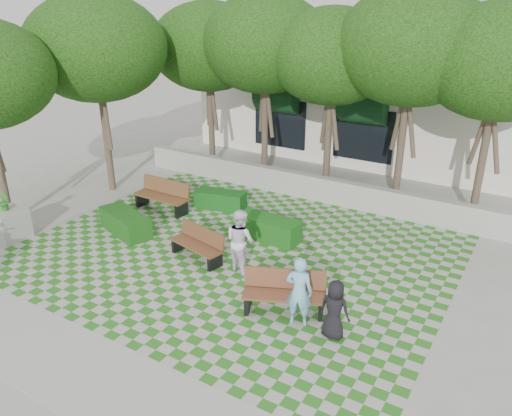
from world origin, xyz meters
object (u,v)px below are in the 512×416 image
Objects in this scene: person_blue at (299,291)px; person_dark at (335,310)px; bench_mid at (198,244)px; bench_west at (162,196)px; hedge_west at (125,223)px; person_white at (240,240)px; planter_back at (9,223)px; hedge_midleft at (220,200)px; hedge_midright at (268,228)px; bench_east at (284,293)px.

person_blue is 1.22× the size of person_dark.
bench_west reaches higher than bench_mid.
bench_west is 2.06m from hedge_west.
person_blue reaches higher than bench_west.
person_blue is 0.95× the size of person_white.
planter_back is at bearing -120.09° from bench_west.
hedge_midleft is 1.13× the size of planter_back.
bench_west is at bearing 158.01° from bench_mid.
hedge_west is 7.04m from person_blue.
hedge_midright is at bearing 0.24° from bench_west.
bench_east is at bearing -10.37° from hedge_west.
bench_mid is 6.11m from planter_back.
hedge_west is 1.27× the size of planter_back.
bench_east is 1.03× the size of hedge_west.
bench_west is at bearing -8.53° from person_white.
bench_east is 3.50m from bench_mid.
person_dark reaches higher than hedge_midleft.
person_blue reaches higher than bench_mid.
hedge_midright and hedge_west have the same top height.
person_blue is 2.84m from person_white.
person_blue is (7.10, -3.48, 0.33)m from bench_west.
person_white is (-2.48, 1.38, 0.04)m from person_blue.
bench_west is 4.91m from planter_back.
person_blue is (3.85, -1.28, 0.40)m from bench_mid.
bench_mid is 3.92m from bench_west.
planter_back is at bearing 32.33° from person_white.
bench_west is at bearing 96.32° from hedge_west.
person_white is (1.38, 0.10, 0.45)m from bench_mid.
bench_mid is 2.40m from hedge_midright.
planter_back is (-2.75, -2.17, 0.18)m from hedge_west.
bench_east is 6.47m from hedge_west.
hedge_midleft is 7.93m from person_dark.
bench_mid is at bearing 139.27° from bench_east.
bench_mid is at bearing 19.30° from planter_back.
bench_east is 1.20× the size of person_blue.
person_dark is at bearing 163.49° from person_blue.
person_white is (7.15, 2.12, 0.37)m from planter_back.
bench_west is at bearing -22.39° from person_dark.
hedge_west is (-3.02, 0.15, -0.10)m from bench_mid.
person_white reaches higher than person_dark.
planter_back is at bearing -141.72° from hedge_west.
hedge_midright is 4.44m from person_blue.
hedge_midright is 1.27× the size of planter_back.
bench_east is 7.33m from bench_west.
hedge_west is at bearing 15.17° from person_white.
bench_west is (-3.25, 2.19, 0.07)m from bench_mid.
bench_east is at bearing -10.85° from person_dark.
person_dark is (4.74, -1.32, 0.25)m from bench_mid.
bench_east is at bearing -42.19° from person_blue.
person_white reaches higher than bench_east.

